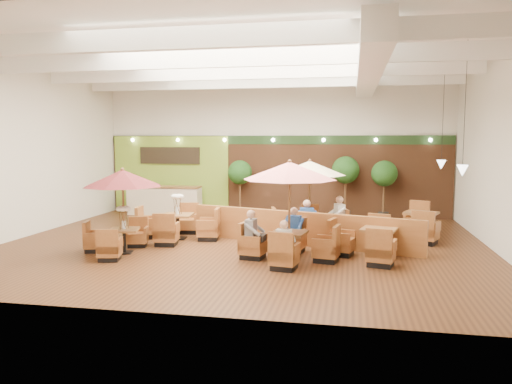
% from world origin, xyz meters
% --- Properties ---
extents(room, '(14.04, 14.00, 5.52)m').
position_xyz_m(room, '(0.25, 1.22, 3.63)').
color(room, '#381E0F').
rests_on(room, ground).
extents(service_counter, '(3.00, 0.75, 1.18)m').
position_xyz_m(service_counter, '(-4.40, 5.10, 0.58)').
color(service_counter, beige).
rests_on(service_counter, ground).
extents(booth_divider, '(6.87, 2.16, 0.98)m').
position_xyz_m(booth_divider, '(1.66, 0.20, 0.49)').
color(booth_divider, brown).
rests_on(booth_divider, ground).
extents(table_0, '(2.25, 2.36, 2.32)m').
position_xyz_m(table_0, '(-2.95, -1.72, 1.67)').
color(table_0, brown).
rests_on(table_0, ground).
extents(table_1, '(2.58, 2.58, 2.57)m').
position_xyz_m(table_1, '(1.57, -1.68, 1.75)').
color(table_1, brown).
rests_on(table_1, ground).
extents(table_2, '(2.51, 2.51, 2.45)m').
position_xyz_m(table_2, '(1.81, 1.60, 1.68)').
color(table_2, brown).
rests_on(table_2, ground).
extents(table_3, '(2.68, 2.68, 1.56)m').
position_xyz_m(table_3, '(-2.14, 0.40, 0.43)').
color(table_3, brown).
rests_on(table_3, ground).
extents(table_4, '(1.88, 2.70, 0.97)m').
position_xyz_m(table_4, '(3.55, -0.89, 0.36)').
color(table_4, brown).
rests_on(table_4, ground).
extents(table_5, '(1.20, 2.91, 1.02)m').
position_xyz_m(table_5, '(5.27, 2.07, 0.39)').
color(table_5, brown).
rests_on(table_5, ground).
extents(topiary_0, '(0.97, 0.97, 2.24)m').
position_xyz_m(topiary_0, '(-1.27, 5.30, 1.67)').
color(topiary_0, black).
rests_on(topiary_0, ground).
extents(topiary_1, '(1.05, 1.05, 2.43)m').
position_xyz_m(topiary_1, '(2.88, 5.30, 1.81)').
color(topiary_1, black).
rests_on(topiary_1, ground).
extents(topiary_2, '(0.98, 0.98, 2.28)m').
position_xyz_m(topiary_2, '(4.32, 5.30, 1.70)').
color(topiary_2, black).
rests_on(topiary_2, ground).
extents(diner_0, '(0.36, 0.29, 0.73)m').
position_xyz_m(diner_0, '(1.57, -2.61, 0.73)').
color(diner_0, white).
rests_on(diner_0, ground).
extents(diner_1, '(0.41, 0.36, 0.77)m').
position_xyz_m(diner_1, '(1.57, -0.74, 0.75)').
color(diner_1, '#2754AC').
rests_on(diner_1, ground).
extents(diner_2, '(0.34, 0.41, 0.81)m').
position_xyz_m(diner_2, '(0.64, -1.68, 0.76)').
color(diner_2, gray).
rests_on(diner_2, ground).
extents(diner_3, '(0.43, 0.37, 0.83)m').
position_xyz_m(diner_3, '(1.81, 0.70, 0.77)').
color(diner_3, '#2754AC').
rests_on(diner_3, ground).
extents(diner_4, '(0.43, 0.47, 0.85)m').
position_xyz_m(diner_4, '(2.70, 1.60, 0.78)').
color(diner_4, white).
rests_on(diner_4, ground).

